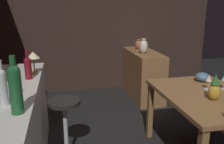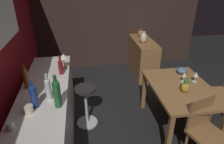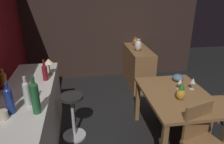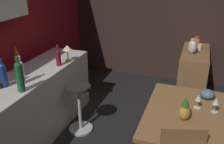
{
  "view_description": "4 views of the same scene",
  "coord_description": "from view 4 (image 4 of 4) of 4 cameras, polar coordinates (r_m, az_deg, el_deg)",
  "views": [
    {
      "loc": [
        -1.96,
        1.0,
        1.6
      ],
      "look_at": [
        0.49,
        0.47,
        0.9
      ],
      "focal_mm": 38.66,
      "sensor_mm": 36.0,
      "label": 1
    },
    {
      "loc": [
        -2.3,
        1.0,
        2.28
      ],
      "look_at": [
        0.34,
        0.58,
        0.9
      ],
      "focal_mm": 32.42,
      "sensor_mm": 36.0,
      "label": 2
    },
    {
      "loc": [
        -2.3,
        0.85,
        2.09
      ],
      "look_at": [
        0.39,
        0.42,
        0.96
      ],
      "focal_mm": 34.15,
      "sensor_mm": 36.0,
      "label": 3
    },
    {
      "loc": [
        -2.3,
        -0.4,
        2.13
      ],
      "look_at": [
        0.26,
        0.51,
        0.98
      ],
      "focal_mm": 39.83,
      "sensor_mm": 36.0,
      "label": 4
    }
  ],
  "objects": [
    {
      "name": "wine_bottle_amber",
      "position": [
        3.37,
        -21.02,
        2.76
      ],
      "size": [
        0.07,
        0.07,
        0.31
      ],
      "color": "#8C5114",
      "rests_on": "kitchen_counter"
    },
    {
      "name": "wine_bottle_cobalt",
      "position": [
        2.96,
        -23.73,
        -0.37
      ],
      "size": [
        0.08,
        0.08,
        0.33
      ],
      "color": "navy",
      "rests_on": "kitchen_counter"
    },
    {
      "name": "wine_glass_left",
      "position": [
        2.76,
        22.78,
        -6.32
      ],
      "size": [
        0.07,
        0.07,
        0.16
      ],
      "color": "silver",
      "rests_on": "dining_table"
    },
    {
      "name": "kitchen_counter",
      "position": [
        3.45,
        -17.41,
        -7.25
      ],
      "size": [
        2.1,
        0.6,
        0.9
      ],
      "primitive_type": "cube",
      "color": "silver",
      "rests_on": "ground_plane"
    },
    {
      "name": "vase_copper",
      "position": [
        4.67,
        18.87,
        6.54
      ],
      "size": [
        0.12,
        0.12,
        0.18
      ],
      "color": "#B26038",
      "rests_on": "sideboard_cabinet"
    },
    {
      "name": "wine_bottle_clear",
      "position": [
        2.96,
        -20.14,
        0.17
      ],
      "size": [
        0.07,
        0.07,
        0.33
      ],
      "color": "silver",
      "rests_on": "kitchen_counter"
    },
    {
      "name": "pillar_candle_tall",
      "position": [
        4.5,
        19.46,
        5.45
      ],
      "size": [
        0.07,
        0.07,
        0.13
      ],
      "color": "white",
      "rests_on": "sideboard_cabinet"
    },
    {
      "name": "dining_table",
      "position": [
        2.77,
        16.68,
        -10.51
      ],
      "size": [
        1.2,
        0.85,
        0.74
      ],
      "color": "olive",
      "rests_on": "ground_plane"
    },
    {
      "name": "wine_bottle_green",
      "position": [
        2.76,
        -20.46,
        -0.76
      ],
      "size": [
        0.08,
        0.08,
        0.39
      ],
      "color": "#1E592D",
      "rests_on": "kitchen_counter"
    },
    {
      "name": "pineapple_centerpiece",
      "position": [
        2.54,
        16.35,
        -8.34
      ],
      "size": [
        0.11,
        0.11,
        0.25
      ],
      "color": "gold",
      "rests_on": "dining_table"
    },
    {
      "name": "wall_side_right",
      "position": [
        4.97,
        11.42,
        12.95
      ],
      "size": [
        0.1,
        4.4,
        2.6
      ],
      "primitive_type": "cube",
      "color": "#33231E",
      "rests_on": "ground_plane"
    },
    {
      "name": "wine_bottle_ruby",
      "position": [
        3.39,
        -12.23,
        3.42
      ],
      "size": [
        0.07,
        0.07,
        0.29
      ],
      "color": "maroon",
      "rests_on": "kitchen_counter"
    },
    {
      "name": "bar_stool",
      "position": [
        3.45,
        -7.45,
        -7.99
      ],
      "size": [
        0.34,
        0.34,
        0.69
      ],
      "color": "#262323",
      "rests_on": "ground_plane"
    },
    {
      "name": "wine_glass_right",
      "position": [
        2.78,
        19.23,
        -5.74
      ],
      "size": [
        0.07,
        0.07,
        0.16
      ],
      "color": "silver",
      "rests_on": "dining_table"
    },
    {
      "name": "counter_lamp",
      "position": [
        3.51,
        -10.22,
        5.22
      ],
      "size": [
        0.14,
        0.14,
        0.23
      ],
      "color": "#A58447",
      "rests_on": "kitchen_counter"
    },
    {
      "name": "sideboard_cabinet",
      "position": [
        4.56,
        18.06,
        -0.33
      ],
      "size": [
        1.1,
        0.44,
        0.82
      ],
      "primitive_type": "cube",
      "color": "olive",
      "rests_on": "ground_plane"
    },
    {
      "name": "fruit_bowl",
      "position": [
        3.04,
        21.04,
        -4.73
      ],
      "size": [
        0.16,
        0.16,
        0.11
      ],
      "primitive_type": "ellipsoid",
      "color": "slate",
      "rests_on": "dining_table"
    },
    {
      "name": "vase_ceramic_ivory",
      "position": [
        4.25,
        17.98,
        5.58
      ],
      "size": [
        0.15,
        0.15,
        0.25
      ],
      "color": "beige",
      "rests_on": "sideboard_cabinet"
    }
  ]
}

